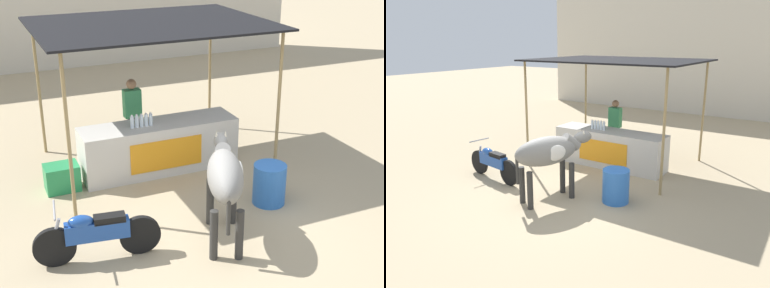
# 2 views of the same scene
# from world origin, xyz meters

# --- Properties ---
(ground_plane) EXTENTS (60.00, 60.00, 0.00)m
(ground_plane) POSITION_xyz_m (0.00, 0.00, 0.00)
(ground_plane) COLOR tan
(stall_counter) EXTENTS (3.00, 0.82, 0.96)m
(stall_counter) POSITION_xyz_m (0.00, 2.20, 0.48)
(stall_counter) COLOR beige
(stall_counter) RESTS_ON ground
(stall_awning) EXTENTS (4.20, 3.20, 2.78)m
(stall_awning) POSITION_xyz_m (0.00, 2.50, 2.67)
(stall_awning) COLOR black
(stall_awning) RESTS_ON ground
(water_bottle_row) EXTENTS (0.43, 0.07, 0.25)m
(water_bottle_row) POSITION_xyz_m (-0.35, 2.15, 1.07)
(water_bottle_row) COLOR silver
(water_bottle_row) RESTS_ON stall_counter
(vendor_behind_counter) EXTENTS (0.34, 0.22, 1.65)m
(vendor_behind_counter) POSITION_xyz_m (-0.27, 2.95, 0.85)
(vendor_behind_counter) COLOR #383842
(vendor_behind_counter) RESTS_ON ground
(cooler_box) EXTENTS (0.60, 0.44, 0.48)m
(cooler_box) POSITION_xyz_m (-1.89, 2.10, 0.24)
(cooler_box) COLOR #268C4C
(cooler_box) RESTS_ON ground
(water_barrel) EXTENTS (0.56, 0.56, 0.70)m
(water_barrel) POSITION_xyz_m (1.25, 0.21, 0.35)
(water_barrel) COLOR blue
(water_barrel) RESTS_ON ground
(cow) EXTENTS (1.03, 1.82, 1.44)m
(cow) POSITION_xyz_m (0.05, -0.46, 1.03)
(cow) COLOR gray
(cow) RESTS_ON ground
(motorcycle_parked) EXTENTS (1.79, 0.55, 0.90)m
(motorcycle_parked) POSITION_xyz_m (-1.86, -0.25, 0.43)
(motorcycle_parked) COLOR black
(motorcycle_parked) RESTS_ON ground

